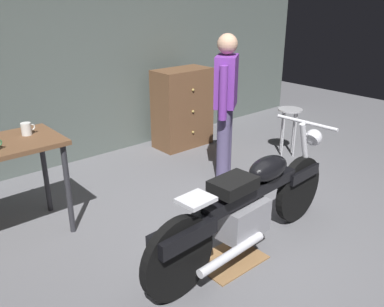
% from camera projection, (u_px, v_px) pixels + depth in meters
% --- Properties ---
extents(ground_plane, '(12.00, 12.00, 0.00)m').
position_uv_depth(ground_plane, '(246.00, 243.00, 3.59)').
color(ground_plane, slate).
extents(back_wall, '(8.00, 0.12, 3.10)m').
position_uv_depth(back_wall, '(83.00, 38.00, 4.99)').
color(back_wall, '#56605B').
rests_on(back_wall, ground_plane).
extents(motorcycle, '(2.19, 0.60, 1.00)m').
position_uv_depth(motorcycle, '(250.00, 204.00, 3.32)').
color(motorcycle, black).
rests_on(motorcycle, ground_plane).
extents(person_standing, '(0.47, 0.41, 1.67)m').
position_uv_depth(person_standing, '(226.00, 102.00, 4.53)').
color(person_standing, '#564C75').
rests_on(person_standing, ground_plane).
extents(shop_stool, '(0.32, 0.32, 0.64)m').
position_uv_depth(shop_stool, '(289.00, 119.00, 5.39)').
color(shop_stool, '#B2B2B7').
rests_on(shop_stool, ground_plane).
extents(wooden_dresser, '(0.80, 0.47, 1.10)m').
position_uv_depth(wooden_dresser, '(182.00, 108.00, 5.72)').
color(wooden_dresser, brown).
rests_on(wooden_dresser, ground_plane).
extents(drip_tray, '(0.56, 0.40, 0.01)m').
position_uv_depth(drip_tray, '(230.00, 259.00, 3.36)').
color(drip_tray, olive).
rests_on(drip_tray, ground_plane).
extents(mug_white_ceramic, '(0.12, 0.09, 0.11)m').
position_uv_depth(mug_white_ceramic, '(27.00, 129.00, 3.54)').
color(mug_white_ceramic, white).
rests_on(mug_white_ceramic, workbench).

